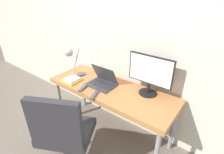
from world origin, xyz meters
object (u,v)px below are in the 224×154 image
Objects in this scene: laptop at (102,81)px; desk_lamp at (71,56)px; monitor at (150,73)px; book_stack at (71,80)px; office_chair at (63,130)px.

desk_lamp is at bearing -165.82° from laptop.
book_stack is at bearing -159.96° from monitor.
desk_lamp is at bearing -164.43° from monitor.
monitor is at bearing 62.71° from office_chair.
desk_lamp is (-0.43, -0.11, 0.27)m from laptop.
laptop is 0.77m from office_chair.
desk_lamp reaches higher than book_stack.
office_chair is 0.75m from book_stack.
laptop is at bearing -163.37° from monitor.
office_chair is at bearing -49.35° from book_stack.
laptop is 0.34× the size of office_chair.
laptop is at bearing 14.18° from desk_lamp.
desk_lamp reaches higher than office_chair.
book_stack is (-0.94, -0.34, -0.25)m from monitor.
laptop is 0.67× the size of monitor.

